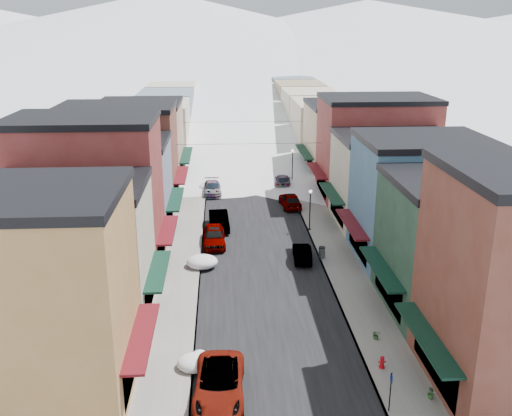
{
  "coord_description": "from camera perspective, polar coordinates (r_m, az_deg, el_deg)",
  "views": [
    {
      "loc": [
        -3.16,
        -23.18,
        19.17
      ],
      "look_at": [
        0.0,
        27.62,
        2.6
      ],
      "focal_mm": 40.0,
      "sensor_mm": 36.0,
      "label": 1
    }
  ],
  "objects": [
    {
      "name": "distant_blocks",
      "position": [
        107.31,
        -1.86,
        9.9
      ],
      "size": [
        34.0,
        55.0,
        8.0
      ],
      "color": "gray",
      "rests_on": "ground"
    },
    {
      "name": "bldg_l_tan",
      "position": [
        73.27,
        -11.43,
        6.53
      ],
      "size": [
        11.3,
        11.2,
        10.0
      ],
      "color": "#A2806A",
      "rests_on": "ground"
    },
    {
      "name": "car_white_suv",
      "position": [
        31.99,
        -3.69,
        -17.07
      ],
      "size": [
        2.89,
        5.84,
        1.59
      ],
      "primitive_type": "imported",
      "rotation": [
        0.0,
        0.0,
        -0.04
      ],
      "color": "silver",
      "rests_on": "ground"
    },
    {
      "name": "bldg_r_cream",
      "position": [
        57.68,
        13.57,
        2.79
      ],
      "size": [
        12.3,
        9.2,
        9.0
      ],
      "color": "beige",
      "rests_on": "ground"
    },
    {
      "name": "streetlamp_far",
      "position": [
        69.92,
        3.67,
        4.57
      ],
      "size": [
        0.37,
        0.37,
        4.43
      ],
      "color": "black",
      "rests_on": "sidewalk_right"
    },
    {
      "name": "car_silver_wagon",
      "position": [
        67.02,
        -4.4,
        2.0
      ],
      "size": [
        2.25,
        5.08,
        1.45
      ],
      "primitive_type": "imported",
      "rotation": [
        0.0,
        0.0,
        0.04
      ],
      "color": "#A2A6AB",
      "rests_on": "ground"
    },
    {
      "name": "bldg_l_brick_near",
      "position": [
        46.75,
        -16.44,
        1.24
      ],
      "size": [
        12.3,
        8.2,
        12.5
      ],
      "color": "maroon",
      "rests_on": "ground"
    },
    {
      "name": "bldg_r_green",
      "position": [
        41.39,
        20.01,
        -3.5
      ],
      "size": [
        11.3,
        9.2,
        9.5
      ],
      "color": "#1D3E2B",
      "rests_on": "ground"
    },
    {
      "name": "sidewalk_right",
      "position": [
        85.9,
        3.07,
        5.16
      ],
      "size": [
        3.2,
        160.0,
        0.15
      ],
      "primitive_type": "cube",
      "color": "gray",
      "rests_on": "ground"
    },
    {
      "name": "snow_pile_far",
      "position": [
        68.51,
        -4.86,
        2.08
      ],
      "size": [
        2.1,
        2.49,
        0.89
      ],
      "color": "white",
      "rests_on": "ground"
    },
    {
      "name": "bldg_r_brick_far",
      "position": [
        65.93,
        11.84,
        5.91
      ],
      "size": [
        13.3,
        9.2,
        11.5
      ],
      "color": "maroon",
      "rests_on": "ground"
    },
    {
      "name": "bldg_l_yellow",
      "position": [
        31.93,
        -21.73,
        -8.2
      ],
      "size": [
        11.3,
        8.7,
        11.5
      ],
      "color": "#AD7B40",
      "rests_on": "ground"
    },
    {
      "name": "sidewalk_left",
      "position": [
        85.41,
        -5.8,
        5.02
      ],
      "size": [
        3.2,
        160.0,
        0.15
      ],
      "primitive_type": "cube",
      "color": "gray",
      "rests_on": "ground"
    },
    {
      "name": "snow_pile_mid",
      "position": [
        47.15,
        -5.39,
        -5.36
      ],
      "size": [
        2.57,
        2.78,
        1.09
      ],
      "color": "white",
      "rests_on": "ground"
    },
    {
      "name": "curb_left",
      "position": [
        85.37,
        -4.75,
        5.04
      ],
      "size": [
        0.1,
        160.0,
        0.15
      ],
      "primitive_type": "cube",
      "color": "slate",
      "rests_on": "ground"
    },
    {
      "name": "streetlamp_near",
      "position": [
        54.52,
        5.43,
        0.33
      ],
      "size": [
        0.33,
        0.33,
        3.99
      ],
      "color": "black",
      "rests_on": "sidewalk_right"
    },
    {
      "name": "bldg_r_tan",
      "position": [
        75.4,
        9.1,
        6.78
      ],
      "size": [
        11.3,
        11.2,
        9.5
      ],
      "color": "tan",
      "rests_on": "ground"
    },
    {
      "name": "trash_can",
      "position": [
        48.77,
        6.6,
        -4.42
      ],
      "size": [
        0.57,
        0.57,
        0.97
      ],
      "color": "slate",
      "rests_on": "sidewalk_right"
    },
    {
      "name": "car_green_sedan",
      "position": [
        48.43,
        4.63,
        -4.49
      ],
      "size": [
        1.67,
        4.16,
        1.34
      ],
      "primitive_type": "imported",
      "rotation": [
        0.0,
        0.0,
        3.08
      ],
      "color": "black",
      "rests_on": "ground"
    },
    {
      "name": "car_dark_hatch",
      "position": [
        55.71,
        -3.71,
        -1.24
      ],
      "size": [
        2.12,
        5.09,
        1.64
      ],
      "primitive_type": "imported",
      "rotation": [
        0.0,
        0.0,
        0.08
      ],
      "color": "black",
      "rests_on": "ground"
    },
    {
      "name": "road",
      "position": [
        85.42,
        -1.35,
        5.06
      ],
      "size": [
        10.0,
        160.0,
        0.01
      ],
      "primitive_type": "cube",
      "color": "black",
      "rests_on": "ground"
    },
    {
      "name": "parking_sign",
      "position": [
        31.11,
        13.31,
        -17.19
      ],
      "size": [
        0.06,
        0.31,
        2.28
      ],
      "color": "black",
      "rests_on": "sidewalk_right"
    },
    {
      "name": "curb_right",
      "position": [
        85.74,
        2.04,
        5.15
      ],
      "size": [
        0.1,
        160.0,
        0.15
      ],
      "primitive_type": "cube",
      "color": "slate",
      "rests_on": "ground"
    },
    {
      "name": "fire_hydrant",
      "position": [
        34.85,
        12.49,
        -14.85
      ],
      "size": [
        0.45,
        0.34,
        0.76
      ],
      "color": "red",
      "rests_on": "sidewalk_right"
    },
    {
      "name": "bldg_r_blue",
      "position": [
        49.12,
        16.05,
        0.85
      ],
      "size": [
        11.3,
        9.2,
        10.5
      ],
      "color": "#3C6988",
      "rests_on": "ground"
    },
    {
      "name": "mountain_ridge",
      "position": [
        300.84,
        -6.97,
        16.99
      ],
      "size": [
        670.0,
        340.0,
        34.0
      ],
      "color": "silver",
      "rests_on": "ground"
    },
    {
      "name": "car_lane_silver",
      "position": [
        76.27,
        -2.34,
        3.98
      ],
      "size": [
        2.01,
        4.12,
        1.35
      ],
      "primitive_type": "imported",
      "rotation": [
        0.0,
        0.0,
        -0.11
      ],
      "color": "#A7A8AF",
      "rests_on": "ground"
    },
    {
      "name": "car_gray_suv",
      "position": [
        62.11,
        3.43,
        0.81
      ],
      "size": [
        2.32,
        4.93,
        1.63
      ],
      "primitive_type": "imported",
      "rotation": [
        0.0,
        0.0,
        3.23
      ],
      "color": "gray",
      "rests_on": "ground"
    },
    {
      "name": "car_lane_white",
      "position": [
        86.95,
        0.01,
        5.74
      ],
      "size": [
        2.56,
        4.94,
        1.33
      ],
      "primitive_type": "imported",
      "rotation": [
        0.0,
        0.0,
        3.07
      ],
      "color": "silver",
      "rests_on": "ground"
    },
    {
      "name": "bldg_l_cream",
      "position": [
        39.77,
        -17.96,
        -4.15
      ],
      "size": [
        11.3,
        8.2,
        9.5
      ],
      "color": "beige",
      "rests_on": "ground"
    },
    {
      "name": "overhead_cables",
      "position": [
        71.93,
        -0.99,
        7.64
      ],
      "size": [
        16.4,
        15.04,
        0.04
      ],
      "color": "black",
      "rests_on": "ground"
    },
    {
      "name": "car_silver_sedan",
      "position": [
        51.61,
        -4.22,
        -2.82
      ],
      "size": [
        2.12,
        5.0,
        1.69
      ],
      "primitive_type": "imported",
      "rotation": [
        0.0,
        0.0,
        0.03
      ],
      "color": "#ADB1B6",
      "rests_on": "ground"
    },
    {
      "name": "planter_near",
      "position": [
        37.59,
        11.91,
        -12.3
      ],
      "size": [
        0.56,
        0.49,
        0.58
      ],
      "primitive_type": "imported",
      "rotation": [
        0.0,
        0.0,
        0.09
      ],
      "color": "#36662D",
      "rests_on": "sidewalk_right"
    },
    {
      "name": "planter_far",
      "position": [
        33.12,
        17.08,
        -17.29
      ],
      "size": [
        0.49,
        0.49,
        0.62
      ],
      "primitive_type": "imported",
      "rotation": [
        0.0,
        0.0,
        0.74
      ],
      "color": "#36642D",
      "rests_on": "sidewalk_right"
    },
    {
      "name": "bldg_l_brick_far",
      "position": [
        63.65,
        -13.51,
        5.13
      ],
      "size": [
        13.3,
        9.2,
        11.0
      ],
      "color": "brown",
      "rests_on": "ground"
    },
    {
      "name": "bldg_l_grayblue",
      "position": [
        55.12,
        -13.92,
        2.06
      ],
      "size": [
        11.3,
        9.2,
        9.0
      ],
      "color": "gray",
      "rests_on": "ground"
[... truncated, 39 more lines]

